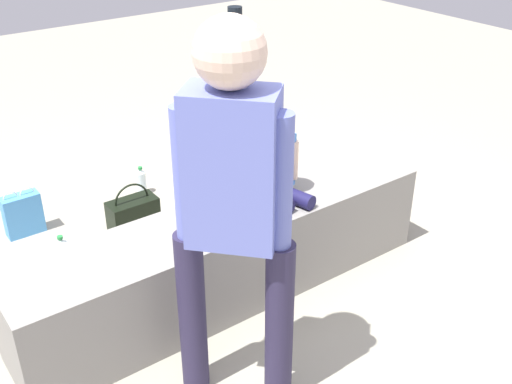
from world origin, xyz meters
name	(u,v)px	position (x,y,z in m)	size (l,w,h in m)	color
ground_plane	(230,293)	(0.00, 0.00, 0.00)	(12.00, 12.00, 0.00)	#9F9A88
concrete_ledge	(229,255)	(0.00, 0.00, 0.24)	(2.21, 0.44, 0.47)	gray
child_seated	(274,158)	(0.29, 0.02, 0.69)	(0.28, 0.34, 0.48)	#1C1947
adult_standing	(233,194)	(-0.34, -0.56, 0.95)	(0.36, 0.37, 1.58)	#2A2441
cake_plate	(214,206)	(-0.03, 0.08, 0.49)	(0.22, 0.22, 0.07)	yellow
gift_bag	(23,214)	(-0.66, 1.21, 0.13)	(0.22, 0.10, 0.30)	#4C99E0
railing_post	(236,90)	(1.22, 1.70, 0.37)	(0.36, 0.36, 1.02)	black
water_bottle_near_gift	(63,252)	(-0.60, 0.75, 0.09)	(0.07, 0.07, 0.19)	silver
water_bottle_far_side	(141,181)	(0.13, 1.24, 0.09)	(0.06, 0.06, 0.20)	silver
party_cup_red	(309,203)	(0.90, 0.42, 0.05)	(0.07, 0.07, 0.09)	red
cake_box_white	(262,169)	(0.92, 0.95, 0.07)	(0.29, 0.32, 0.14)	white
handbag_black_leather	(133,215)	(-0.13, 0.84, 0.11)	(0.29, 0.15, 0.32)	black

